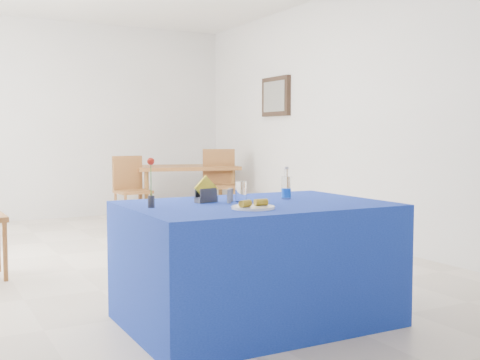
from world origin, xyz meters
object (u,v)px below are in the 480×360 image
water_bottle (286,188)px  chair_bg_left (131,185)px  chair_bg_right (219,180)px  oak_table (186,171)px  plate (253,207)px  blue_table (256,262)px

water_bottle → chair_bg_left: water_bottle is taller
water_bottle → chair_bg_left: 4.25m
chair_bg_right → water_bottle: bearing=-88.0°
oak_table → chair_bg_right: bearing=-57.6°
plate → blue_table: 0.49m
plate → chair_bg_right: size_ratio=0.25×
blue_table → chair_bg_right: (1.77, 4.12, 0.20)m
chair_bg_left → chair_bg_right: (1.19, -0.22, 0.05)m
chair_bg_right → blue_table: bearing=-91.1°
oak_table → chair_bg_right: (0.30, -0.47, -0.10)m
chair_bg_left → plate: bearing=-103.6°
plate → blue_table: (0.17, 0.26, -0.39)m
water_bottle → oak_table: water_bottle is taller
oak_table → chair_bg_left: size_ratio=1.70×
blue_table → chair_bg_left: bearing=82.4°
water_bottle → plate: bearing=-141.3°
chair_bg_left → chair_bg_right: size_ratio=0.92×
blue_table → water_bottle: 0.55m
blue_table → water_bottle: size_ratio=7.44×
water_bottle → chair_bg_left: (0.28, 4.23, -0.30)m
blue_table → water_bottle: bearing=21.2°
water_bottle → chair_bg_right: bearing=69.8°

